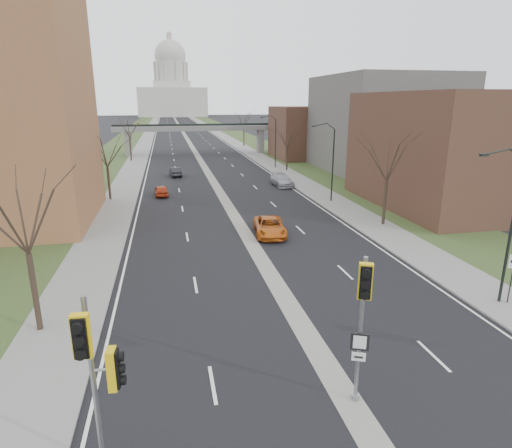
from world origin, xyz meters
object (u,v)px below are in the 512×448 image
object	(u,v)px
car_left_near	(161,190)
car_right_near	(270,226)
signal_pole_median	(363,307)
signal_pole_left	(97,364)
car_left_far	(175,172)
car_right_mid	(282,180)

from	to	relation	value
car_left_near	car_right_near	size ratio (longest dim) A/B	0.72
car_left_near	car_right_near	distance (m)	20.17
signal_pole_median	car_left_near	world-z (taller)	signal_pole_median
signal_pole_left	car_right_near	size ratio (longest dim) A/B	1.09
car_left_far	car_left_near	bearing A→B (deg)	75.72
car_left_far	signal_pole_median	bearing A→B (deg)	89.70
car_left_far	car_right_mid	distance (m)	17.53
car_right_mid	car_left_far	bearing A→B (deg)	138.81
car_left_far	car_right_mid	xyz separation A→B (m)	(13.94, -10.63, 0.09)
car_left_near	car_left_far	bearing A→B (deg)	-101.73
signal_pole_left	signal_pole_median	distance (m)	8.86
signal_pole_left	signal_pole_median	world-z (taller)	signal_pole_left
signal_pole_median	car_right_near	world-z (taller)	signal_pole_median
signal_pole_left	signal_pole_median	xyz separation A→B (m)	(8.77, 1.28, 0.23)
signal_pole_left	car_left_near	size ratio (longest dim) A/B	1.52
car_left_near	car_right_mid	bearing A→B (deg)	-172.23
car_right_near	car_right_mid	bearing A→B (deg)	79.03
car_left_near	car_left_far	world-z (taller)	car_left_far
signal_pole_left	car_left_far	world-z (taller)	signal_pole_left
car_right_near	signal_pole_left	bearing A→B (deg)	-108.16
signal_pole_left	car_right_mid	world-z (taller)	signal_pole_left
signal_pole_left	car_left_far	size ratio (longest dim) A/B	1.40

